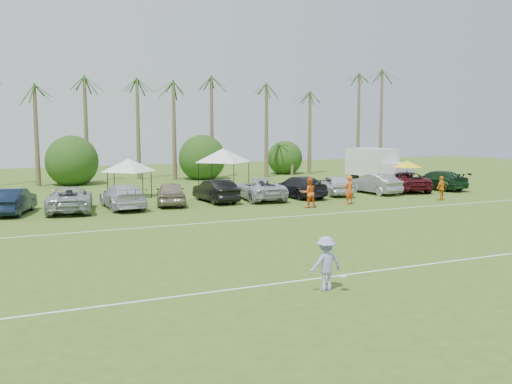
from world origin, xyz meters
name	(u,v)px	position (x,y,z in m)	size (l,w,h in m)	color
ground	(410,286)	(0.00, 0.00, 0.00)	(120.00, 120.00, 0.00)	#3E5C1B
field_lines	(293,240)	(0.00, 8.00, 0.01)	(80.00, 12.10, 0.01)	white
palm_tree_3	(43,67)	(-8.00, 38.00, 10.06)	(2.40, 2.40, 11.90)	brown
palm_tree_4	(92,99)	(-4.00, 38.00, 7.48)	(2.40, 2.40, 8.90)	brown
palm_tree_5	(137,90)	(0.00, 38.00, 8.35)	(2.40, 2.40, 9.90)	brown
palm_tree_6	(180,82)	(4.00, 38.00, 9.21)	(2.40, 2.40, 10.90)	brown
palm_tree_7	(219,74)	(8.00, 38.00, 10.06)	(2.40, 2.40, 11.90)	brown
palm_tree_8	(266,102)	(13.00, 38.00, 7.48)	(2.40, 2.40, 8.90)	brown
palm_tree_9	(310,94)	(18.00, 38.00, 8.35)	(2.40, 2.40, 9.90)	brown
palm_tree_10	(350,87)	(23.00, 38.00, 9.21)	(2.40, 2.40, 10.90)	brown
palm_tree_11	(381,80)	(27.00, 38.00, 10.06)	(2.40, 2.40, 11.90)	brown
bush_tree_1	(70,163)	(-6.00, 39.00, 1.80)	(4.00, 4.00, 4.00)	brown
bush_tree_2	(197,160)	(6.00, 39.00, 1.80)	(4.00, 4.00, 4.00)	brown
bush_tree_3	(288,157)	(16.00, 39.00, 1.80)	(4.00, 4.00, 4.00)	brown
sideline_player_a	(349,190)	(8.94, 16.90, 0.94)	(0.69, 0.45, 1.88)	#ED551A
sideline_player_b	(309,193)	(5.79, 16.66, 0.95)	(0.92, 0.72, 1.90)	orange
sideline_player_c	(441,188)	(15.85, 15.91, 0.85)	(0.99, 0.41, 1.69)	orange
box_truck	(378,165)	(18.50, 26.72, 1.67)	(3.15, 6.32, 3.12)	silver
canopy_tent_left	(128,159)	(-3.37, 26.60, 2.79)	(4.02, 4.02, 3.26)	black
canopy_tent_right	(223,148)	(4.62, 28.47, 3.32)	(4.78, 4.78, 3.87)	black
market_umbrella	(407,164)	(16.81, 20.76, 2.20)	(2.20, 2.20, 2.45)	black
frisbee_player	(326,264)	(-2.75, 0.71, 0.86)	(1.13, 0.79, 1.72)	#9B98D8
parked_car_1	(13,201)	(-11.23, 21.60, 0.76)	(1.62, 4.63, 1.53)	black
parked_car_2	(70,199)	(-8.07, 21.21, 0.76)	(2.53, 5.49, 1.53)	#989EA5
parked_car_3	(123,196)	(-4.92, 21.20, 0.76)	(2.14, 5.26, 1.53)	silver
parked_car_4	(171,193)	(-1.76, 21.45, 0.76)	(1.80, 4.48, 1.53)	gray
parked_car_5	(216,191)	(1.40, 21.62, 0.76)	(1.62, 4.63, 1.53)	black
parked_car_6	(259,189)	(4.55, 21.45, 0.76)	(2.53, 5.49, 1.53)	#ADB0B9
parked_car_7	(298,187)	(7.71, 21.51, 0.76)	(2.14, 5.26, 1.53)	black
parked_car_8	(335,185)	(10.86, 21.61, 0.76)	(1.80, 4.48, 1.53)	silver
parked_car_9	(374,184)	(14.02, 21.09, 0.76)	(1.62, 4.63, 1.53)	gray
parked_car_10	(404,181)	(17.18, 21.49, 0.76)	(2.53, 5.49, 1.53)	#4D1119
parked_car_11	(437,180)	(20.33, 21.30, 0.76)	(2.14, 5.26, 1.53)	black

